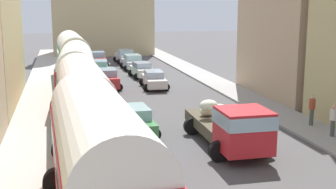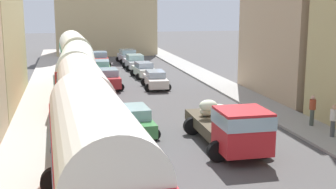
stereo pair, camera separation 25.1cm
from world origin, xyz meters
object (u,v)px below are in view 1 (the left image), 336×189
Objects in this scene: car_1 at (142,70)px; pedestrian_1 at (312,109)px; parked_bus_2 at (76,71)px; parked_bus_3 at (72,55)px; car_7 at (97,59)px; car_2 at (132,62)px; pedestrian_2 at (333,119)px; car_6 at (100,68)px; cargo_truck_0 at (232,125)px; parked_bus_1 at (83,98)px; car_0 at (154,79)px; car_4 at (134,121)px; parked_bus_0 at (99,155)px; car_5 at (107,79)px; car_3 at (125,56)px.

car_1 is 2.14× the size of pedestrian_1.
parked_bus_2 is 2.27× the size of car_1.
parked_bus_3 reaches higher than car_7.
parked_bus_2 reaches higher than car_2.
car_1 is at bearing -68.77° from car_7.
car_6 is at bearing 112.74° from pedestrian_2.
cargo_truck_0 is at bearing -154.60° from pedestrian_1.
parked_bus_3 reaches higher than car_2.
car_2 is at bearing 75.66° from parked_bus_1.
car_0 is 13.15m from car_4.
parked_bus_0 reaches higher than car_0.
pedestrian_1 is (5.99, -19.04, 0.31)m from car_1.
car_0 is at bearing 34.43° from parked_bus_2.
car_7 is at bearing 88.67° from car_5.
pedestrian_1 is (12.19, 8.71, -1.26)m from parked_bus_0.
car_7 reaches higher than car_0.
car_2 reaches higher than car_0.
pedestrian_1 is (9.61, -0.90, 0.30)m from car_4.
parked_bus_2 is at bearing 107.08° from car_4.
car_3 is at bearing 90.00° from car_2.
parked_bus_2 is at bearing -102.31° from car_6.
parked_bus_1 is 0.95× the size of parked_bus_2.
car_2 is 23.91m from car_4.
parked_bus_1 is at bearing -108.30° from car_1.
parked_bus_1 is 7.22m from cargo_truck_0.
car_2 is (6.20, 33.25, -1.52)m from parked_bus_0.
pedestrian_2 is at bearing -69.46° from car_0.
car_7 is (2.84, 18.39, -1.39)m from parked_bus_2.
car_0 is 1.06× the size of car_3.
car_5 is at bearing -58.39° from parked_bus_3.
parked_bus_0 is at bearing -90.00° from parked_bus_3.
car_5 is (2.53, 4.89, -1.39)m from parked_bus_2.
parked_bus_1 is at bearing -100.33° from car_5.
car_2 is at bearing 70.51° from car_5.
pedestrian_2 is (9.55, -16.33, 0.21)m from car_5.
car_6 is (2.49, 29.43, -1.54)m from parked_bus_0.
car_3 is at bearing 90.00° from car_0.
parked_bus_3 is at bearing -117.82° from car_3.
pedestrian_1 is at bearing -37.32° from parked_bus_2.
car_4 is (-3.62, -12.64, 0.02)m from car_0.
car_7 is (2.84, 9.39, -1.55)m from parked_bus_3.
car_0 is at bearing -76.65° from car_7.
car_4 is (2.58, -8.39, -1.45)m from parked_bus_2.
parked_bus_2 is 2.16× the size of car_4.
parked_bus_0 is 33.86m from car_2.
cargo_truck_0 is at bearing -76.78° from car_5.
car_0 is (6.20, 4.25, -1.47)m from parked_bus_2.
cargo_truck_0 is 1.81× the size of car_1.
car_6 is at bearing 77.69° from parked_bus_2.
car_0 is 2.35× the size of pedestrian_1.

